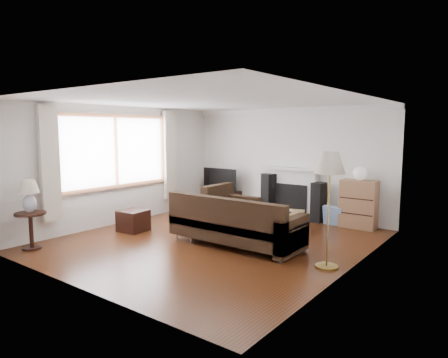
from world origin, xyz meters
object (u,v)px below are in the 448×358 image
Objects in this scene: bookshelf at (359,204)px; sectional_sofa at (236,222)px; tv_stand at (223,199)px; side_table at (31,231)px; coffee_table at (278,220)px; floor_lamp at (328,211)px.

sectional_sofa is (-1.28, -2.52, -0.08)m from bookshelf.
bookshelf is (3.47, 0.03, 0.26)m from tv_stand.
sectional_sofa is at bearing -116.97° from bookshelf.
sectional_sofa is 3.46m from side_table.
coffee_table is (0.02, 1.44, -0.22)m from sectional_sofa.
tv_stand is 0.55× the size of floor_lamp.
bookshelf is at bearing 0.50° from tv_stand.
floor_lamp is at bearing -33.85° from tv_stand.
bookshelf is 2.83m from sectional_sofa.
tv_stand is at bearing 84.70° from side_table.
side_table reaches higher than tv_stand.
floor_lamp is at bearing -4.21° from sectional_sofa.
sectional_sofa is at bearing -48.81° from tv_stand.
sectional_sofa is at bearing 40.64° from side_table.
sectional_sofa is 1.78m from floor_lamp.
floor_lamp is at bearing -56.95° from coffee_table.
tv_stand is 1.48× the size of side_table.
coffee_table is at bearing 137.36° from floor_lamp.
coffee_table is at bearing -25.50° from tv_stand.
floor_lamp reaches higher than sectional_sofa.
side_table is at bearing -129.29° from bookshelf.
sectional_sofa is at bearing 175.79° from floor_lamp.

